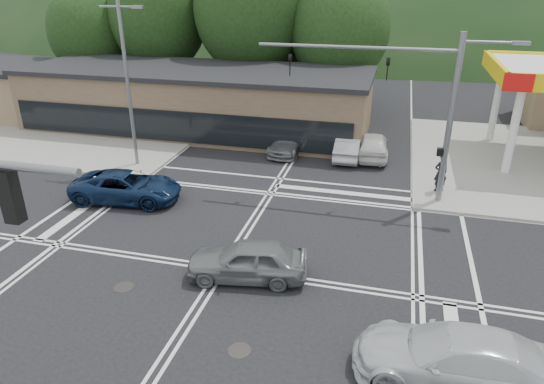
% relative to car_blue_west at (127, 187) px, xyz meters
% --- Properties ---
extents(ground, '(120.00, 120.00, 0.00)m').
position_rel_car_blue_west_xyz_m(ground, '(6.60, -4.62, -0.73)').
color(ground, black).
rests_on(ground, ground).
extents(sidewalk_nw, '(16.00, 16.00, 0.15)m').
position_rel_car_blue_west_xyz_m(sidewalk_nw, '(-8.40, 10.38, -0.66)').
color(sidewalk_nw, gray).
rests_on(sidewalk_nw, ground).
extents(commercial_row, '(24.00, 8.00, 4.00)m').
position_rel_car_blue_west_xyz_m(commercial_row, '(-1.40, 12.38, 1.27)').
color(commercial_row, brown).
rests_on(commercial_row, ground).
extents(commercial_nw, '(8.00, 7.00, 3.60)m').
position_rel_car_blue_west_xyz_m(commercial_nw, '(-17.40, 12.38, 1.07)').
color(commercial_nw, '#846B4F').
rests_on(commercial_nw, ground).
extents(hill_north, '(252.00, 126.00, 140.00)m').
position_rel_car_blue_west_xyz_m(hill_north, '(6.60, 85.38, -0.73)').
color(hill_north, black).
rests_on(hill_north, ground).
extents(tree_n_a, '(8.00, 8.00, 11.75)m').
position_rel_car_blue_west_xyz_m(tree_n_a, '(-7.40, 19.38, 6.41)').
color(tree_n_a, '#382619').
rests_on(tree_n_a, ground).
extents(tree_n_b, '(9.00, 9.00, 12.98)m').
position_rel_car_blue_west_xyz_m(tree_n_b, '(0.60, 19.38, 7.06)').
color(tree_n_b, '#382619').
rests_on(tree_n_b, ground).
extents(tree_n_c, '(7.60, 7.60, 10.87)m').
position_rel_car_blue_west_xyz_m(tree_n_c, '(7.60, 19.38, 5.76)').
color(tree_n_c, '#382619').
rests_on(tree_n_c, ground).
extents(tree_n_d, '(6.80, 6.80, 9.76)m').
position_rel_car_blue_west_xyz_m(tree_n_d, '(-13.40, 18.38, 5.11)').
color(tree_n_d, '#382619').
rests_on(tree_n_d, ground).
extents(tree_n_e, '(8.40, 8.40, 11.98)m').
position_rel_car_blue_west_xyz_m(tree_n_e, '(4.60, 23.38, 6.41)').
color(tree_n_e, '#382619').
rests_on(tree_n_e, ground).
extents(streetlight_nw, '(2.50, 0.25, 9.00)m').
position_rel_car_blue_west_xyz_m(streetlight_nw, '(-1.84, 4.38, 4.32)').
color(streetlight_nw, slate).
rests_on(streetlight_nw, ground).
extents(signal_mast_ne, '(11.65, 0.30, 8.00)m').
position_rel_car_blue_west_xyz_m(signal_mast_ne, '(13.55, 3.58, 4.34)').
color(signal_mast_ne, slate).
rests_on(signal_mast_ne, ground).
extents(car_blue_west, '(5.54, 3.07, 1.47)m').
position_rel_car_blue_west_xyz_m(car_blue_west, '(0.00, 0.00, 0.00)').
color(car_blue_west, '#0D1D3B').
rests_on(car_blue_west, ground).
extents(car_grey_center, '(4.59, 2.46, 1.49)m').
position_rel_car_blue_west_xyz_m(car_grey_center, '(7.71, -4.92, 0.01)').
color(car_grey_center, slate).
rests_on(car_grey_center, ground).
extents(car_silver_east, '(5.46, 2.23, 1.58)m').
position_rel_car_blue_west_xyz_m(car_silver_east, '(14.60, -8.23, 0.06)').
color(car_silver_east, silver).
rests_on(car_silver_east, ground).
extents(car_queue_a, '(1.51, 4.17, 1.37)m').
position_rel_car_blue_west_xyz_m(car_queue_a, '(9.81, 8.88, -0.05)').
color(car_queue_a, '#9C9DA2').
rests_on(car_queue_a, ground).
extents(car_queue_b, '(2.14, 4.64, 1.54)m').
position_rel_car_blue_west_xyz_m(car_queue_b, '(11.22, 9.38, 0.04)').
color(car_queue_b, silver).
rests_on(car_queue_b, ground).
extents(car_northbound, '(2.14, 4.54, 1.28)m').
position_rel_car_blue_west_xyz_m(car_northbound, '(6.10, 9.03, -0.09)').
color(car_northbound, slate).
rests_on(car_northbound, ground).
extents(pedestrian, '(0.84, 0.72, 1.95)m').
position_rel_car_blue_west_xyz_m(pedestrian, '(14.87, 4.74, 0.39)').
color(pedestrian, black).
rests_on(pedestrian, sidewalk_ne).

